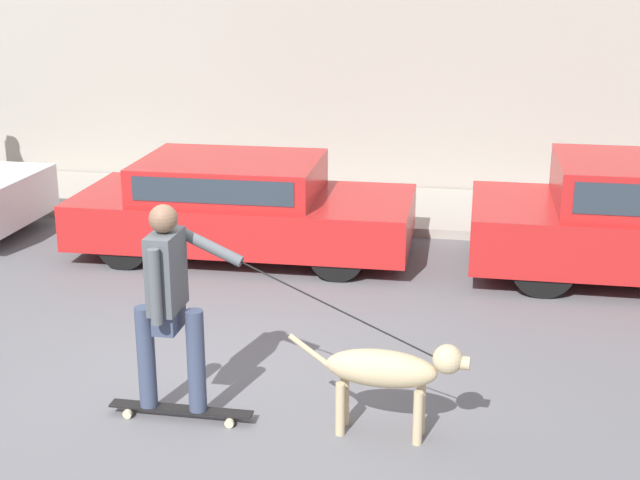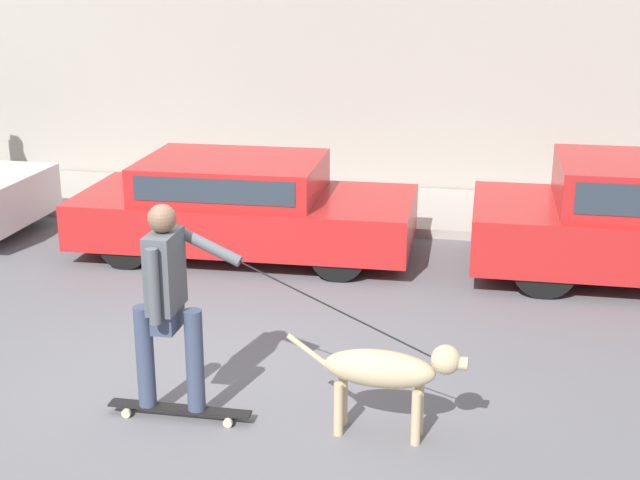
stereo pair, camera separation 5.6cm
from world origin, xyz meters
TOP-DOWN VIEW (x-y plane):
  - ground_plane at (0.00, 0.00)m, footprint 36.00×36.00m
  - back_wall at (0.00, 6.80)m, footprint 32.00×0.30m
  - sidewalk_curb at (0.00, 5.57)m, footprint 30.00×2.12m
  - parked_car_1 at (-0.53, 3.52)m, footprint 3.95×1.82m
  - dog at (1.67, -0.39)m, footprint 1.32×0.31m
  - skateboarder at (0.05, -0.43)m, footprint 2.55×0.56m

SIDE VIEW (x-z plane):
  - ground_plane at x=0.00m, z-range 0.00..0.00m
  - sidewalk_curb at x=0.00m, z-range 0.00..0.12m
  - dog at x=1.67m, z-range 0.13..0.89m
  - parked_car_1 at x=-0.53m, z-range 0.00..1.13m
  - skateboarder at x=0.05m, z-range 0.12..1.80m
  - back_wall at x=0.00m, z-range 0.00..4.78m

